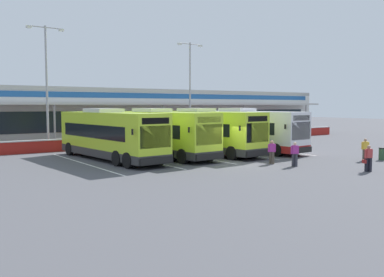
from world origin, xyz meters
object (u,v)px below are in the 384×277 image
object	(u,v)px
coach_bus_centre	(204,132)
lamp_post_centre	(190,85)
coach_bus_right_centre	(245,131)
pedestrian_in_dark_coat	(365,149)
pedestrian_near_bin	(272,151)
coach_bus_left_centre	(159,134)
lamp_post_west	(47,80)
litter_bin	(382,154)
pedestrian_child	(295,153)
coach_bus_leftmost	(110,136)
pedestrian_with_handbag	(368,158)

from	to	relation	value
coach_bus_centre	lamp_post_centre	size ratio (longest dim) A/B	1.12
coach_bus_right_centre	pedestrian_in_dark_coat	world-z (taller)	coach_bus_right_centre
coach_bus_centre	pedestrian_near_bin	bearing A→B (deg)	-89.79
coach_bus_left_centre	lamp_post_west	world-z (taller)	lamp_post_west
pedestrian_near_bin	lamp_post_centre	xyz separation A→B (m)	(6.26, 18.73, 5.42)
coach_bus_left_centre	litter_bin	xyz separation A→B (m)	(12.22, -11.53, -1.32)
lamp_post_centre	pedestrian_child	bearing A→B (deg)	-106.13
pedestrian_near_bin	lamp_post_west	xyz separation A→B (m)	(-9.89, 17.81, 5.42)
lamp_post_west	lamp_post_centre	world-z (taller)	same
lamp_post_west	litter_bin	bearing A→B (deg)	-49.47
pedestrian_child	lamp_post_centre	bearing A→B (deg)	73.87
coach_bus_right_centre	lamp_post_west	xyz separation A→B (m)	(-14.16, 10.39, 4.50)
coach_bus_centre	litter_bin	distance (m)	13.80
coach_bus_leftmost	pedestrian_child	world-z (taller)	coach_bus_leftmost
coach_bus_right_centre	lamp_post_centre	world-z (taller)	lamp_post_centre
coach_bus_right_centre	lamp_post_centre	xyz separation A→B (m)	(1.99, 11.30, 4.50)
coach_bus_centre	pedestrian_with_handbag	world-z (taller)	coach_bus_centre
litter_bin	coach_bus_centre	bearing A→B (deg)	126.46
coach_bus_leftmost	lamp_post_west	world-z (taller)	lamp_post_west
coach_bus_leftmost	coach_bus_left_centre	distance (m)	4.07
coach_bus_leftmost	coach_bus_left_centre	xyz separation A→B (m)	(4.07, -0.19, 0.00)
pedestrian_in_dark_coat	pedestrian_near_bin	distance (m)	7.28
pedestrian_near_bin	coach_bus_right_centre	bearing A→B (deg)	60.10
coach_bus_leftmost	coach_bus_right_centre	world-z (taller)	same
lamp_post_centre	litter_bin	xyz separation A→B (m)	(1.87, -22.00, -5.82)
pedestrian_near_bin	litter_bin	world-z (taller)	pedestrian_near_bin
coach_bus_left_centre	litter_bin	world-z (taller)	coach_bus_left_centre
coach_bus_leftmost	coach_bus_right_centre	distance (m)	12.46
pedestrian_near_bin	coach_bus_centre	bearing A→B (deg)	90.21
coach_bus_leftmost	lamp_post_centre	xyz separation A→B (m)	(14.41, 10.27, 4.50)
lamp_post_centre	lamp_post_west	bearing A→B (deg)	-176.77
coach_bus_centre	pedestrian_child	distance (m)	9.56
coach_bus_right_centre	pedestrian_near_bin	world-z (taller)	coach_bus_right_centre
coach_bus_left_centre	pedestrian_child	xyz separation A→B (m)	(4.43, -9.98, -0.91)
lamp_post_centre	coach_bus_right_centre	bearing A→B (deg)	-100.00
coach_bus_left_centre	lamp_post_centre	world-z (taller)	lamp_post_centre
lamp_post_west	litter_bin	xyz separation A→B (m)	(18.02, -21.08, -5.82)
coach_bus_right_centre	litter_bin	size ratio (longest dim) A/B	13.21
lamp_post_west	pedestrian_child	bearing A→B (deg)	-62.35
lamp_post_centre	pedestrian_with_handbag	bearing A→B (deg)	-99.23
coach_bus_left_centre	lamp_post_west	xyz separation A→B (m)	(-5.81, 9.55, 4.50)
pedestrian_in_dark_coat	pedestrian_near_bin	size ratio (longest dim) A/B	1.00
lamp_post_centre	litter_bin	distance (m)	22.83
litter_bin	pedestrian_near_bin	bearing A→B (deg)	158.10
coach_bus_right_centre	pedestrian_with_handbag	xyz separation A→B (m)	(-1.99, -13.21, -0.93)
pedestrian_child	lamp_post_centre	xyz separation A→B (m)	(5.91, 20.45, 5.42)
pedestrian_child	litter_bin	size ratio (longest dim) A/B	1.74
pedestrian_with_handbag	litter_bin	size ratio (longest dim) A/B	1.74
coach_bus_centre	pedestrian_child	xyz separation A→B (m)	(0.38, -9.50, -0.91)
coach_bus_left_centre	lamp_post_west	bearing A→B (deg)	121.30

